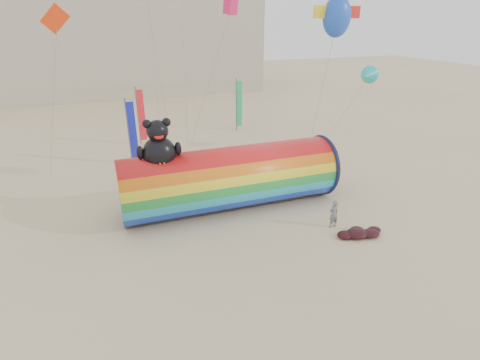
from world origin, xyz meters
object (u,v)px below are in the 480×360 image
object	(u,v)px
kite_handler	(334,214)
fabric_bundle	(360,233)
windsock_assembly	(230,176)
hotel_building	(44,20)

from	to	relation	value
kite_handler	fabric_bundle	distance (m)	1.66
windsock_assembly	kite_handler	distance (m)	6.32
windsock_assembly	fabric_bundle	bearing A→B (deg)	-46.80
windsock_assembly	fabric_bundle	world-z (taller)	windsock_assembly
hotel_building	windsock_assembly	world-z (taller)	hotel_building
windsock_assembly	fabric_bundle	size ratio (longest dim) A/B	4.88
hotel_building	fabric_bundle	size ratio (longest dim) A/B	23.06
hotel_building	windsock_assembly	distance (m)	45.36
hotel_building	kite_handler	world-z (taller)	hotel_building
windsock_assembly	kite_handler	world-z (taller)	windsock_assembly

